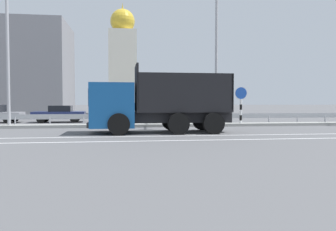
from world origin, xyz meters
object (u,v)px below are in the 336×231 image
at_px(parked_car_3, 60,114).
at_px(parked_car_5, 201,112).
at_px(dump_truck, 143,108).
at_px(parked_car_4, 129,112).
at_px(median_road_sign, 241,105).
at_px(street_lamp_1, 7,42).
at_px(street_lamp_2, 217,52).
at_px(church_tower, 123,63).

height_order(parked_car_3, parked_car_5, parked_car_5).
distance_m(dump_truck, parked_car_4, 9.00).
relative_size(median_road_sign, parked_car_3, 0.65).
height_order(street_lamp_1, street_lamp_2, street_lamp_1).
xyz_separation_m(street_lamp_2, parked_car_3, (-10.76, 5.87, -4.03)).
height_order(median_road_sign, street_lamp_1, street_lamp_1).
relative_size(street_lamp_1, parked_car_3, 2.34).
height_order(dump_truck, parked_car_3, dump_truck).
relative_size(street_lamp_1, parked_car_4, 1.93).
bearing_deg(church_tower, parked_car_3, -104.50).
distance_m(parked_car_4, parked_car_5, 5.75).
bearing_deg(street_lamp_1, median_road_sign, 0.78).
height_order(dump_truck, street_lamp_2, street_lamp_2).
height_order(dump_truck, church_tower, church_tower).
relative_size(street_lamp_2, parked_car_5, 2.09).
distance_m(street_lamp_2, parked_car_3, 12.90).
distance_m(street_lamp_1, church_tower, 24.78).
relative_size(median_road_sign, church_tower, 0.17).
height_order(street_lamp_1, church_tower, church_tower).
height_order(dump_truck, street_lamp_1, street_lamp_1).
bearing_deg(street_lamp_2, parked_car_3, 151.40).
relative_size(dump_truck, median_road_sign, 2.80).
xyz_separation_m(parked_car_3, parked_car_5, (11.01, -0.41, 0.06)).
bearing_deg(median_road_sign, street_lamp_2, -166.59).
xyz_separation_m(parked_car_3, church_tower, (4.70, 18.18, 6.12)).
bearing_deg(parked_car_3, parked_car_5, -94.79).
bearing_deg(street_lamp_1, street_lamp_2, -0.98).
xyz_separation_m(median_road_sign, street_lamp_2, (-1.73, -0.41, 3.31)).
bearing_deg(parked_car_3, median_road_sign, -116.25).
relative_size(street_lamp_2, parked_car_4, 1.75).
bearing_deg(church_tower, dump_truck, -87.52).
bearing_deg(dump_truck, parked_car_4, 3.57).
relative_size(parked_car_5, church_tower, 0.27).
bearing_deg(median_road_sign, street_lamp_1, -179.22).
relative_size(dump_truck, parked_car_4, 1.51).
bearing_deg(street_lamp_2, parked_car_5, 87.45).
height_order(median_road_sign, parked_car_4, median_road_sign).
bearing_deg(street_lamp_1, dump_truck, -26.11).
height_order(parked_car_5, church_tower, church_tower).
bearing_deg(median_road_sign, parked_car_4, 145.55).
distance_m(street_lamp_2, parked_car_4, 8.64).
distance_m(median_road_sign, parked_car_3, 13.65).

